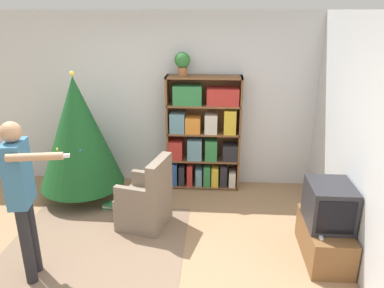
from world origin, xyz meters
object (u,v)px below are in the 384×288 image
object	(u,v)px
standing_person	(22,190)
potted_plant	(182,62)
christmas_tree	(78,133)
armchair	(146,202)
bookshelf	(203,135)
television	(329,205)

from	to	relation	value
standing_person	potted_plant	distance (m)	2.75
christmas_tree	potted_plant	xyz separation A→B (m)	(1.41, 0.49, 0.91)
armchair	bookshelf	bearing A→B (deg)	164.08
christmas_tree	potted_plant	distance (m)	1.75
bookshelf	television	world-z (taller)	bookshelf
television	christmas_tree	world-z (taller)	christmas_tree
armchair	standing_person	xyz separation A→B (m)	(-0.98, -1.05, 0.67)
christmas_tree	bookshelf	bearing A→B (deg)	15.68
television	potted_plant	bearing A→B (deg)	135.48
armchair	christmas_tree	bearing A→B (deg)	-109.29
christmas_tree	armchair	distance (m)	1.42
christmas_tree	potted_plant	world-z (taller)	potted_plant
standing_person	potted_plant	world-z (taller)	potted_plant
armchair	standing_person	distance (m)	1.58
christmas_tree	standing_person	xyz separation A→B (m)	(0.08, -1.73, -0.01)
television	christmas_tree	distance (m)	3.36
bookshelf	television	bearing A→B (deg)	-49.91
television	armchair	xyz separation A→B (m)	(-2.07, 0.51, -0.32)
bookshelf	potted_plant	size ratio (longest dim) A/B	5.21
armchair	potted_plant	xyz separation A→B (m)	(0.36, 1.17, 1.58)
bookshelf	television	size ratio (longest dim) A/B	3.13
bookshelf	potted_plant	distance (m)	1.11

